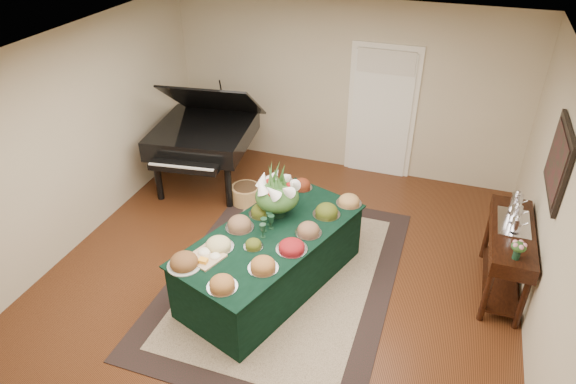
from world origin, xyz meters
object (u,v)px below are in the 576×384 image
(grand_piano, at_px, (204,134))
(mahogany_sideboard, at_px, (510,243))
(buffet_table, at_px, (272,259))
(floral_centerpiece, at_px, (277,192))

(grand_piano, height_order, mahogany_sideboard, grand_piano)
(buffet_table, relative_size, grand_piano, 1.39)
(grand_piano, bearing_deg, buffet_table, -46.25)
(grand_piano, distance_m, mahogany_sideboard, 4.46)
(buffet_table, relative_size, floral_centerpiece, 4.73)
(buffet_table, height_order, grand_piano, grand_piano)
(buffet_table, height_order, floral_centerpiece, floral_centerpiece)
(mahogany_sideboard, bearing_deg, buffet_table, -162.87)
(floral_centerpiece, xyz_separation_m, grand_piano, (-1.72, 1.48, -0.21))
(buffet_table, distance_m, grand_piano, 2.62)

